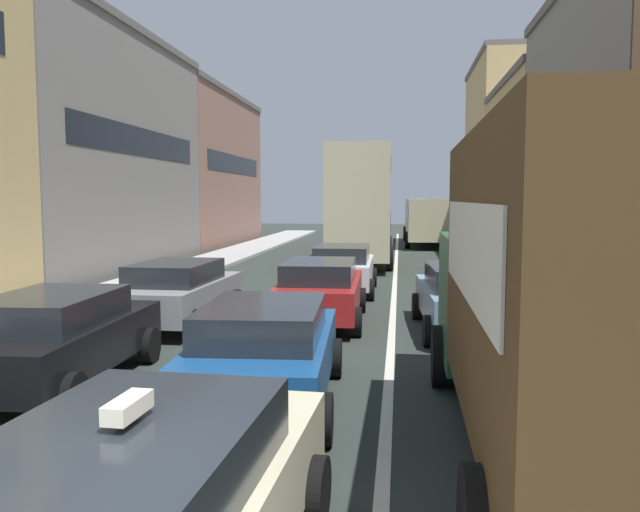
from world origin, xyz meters
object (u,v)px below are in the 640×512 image
sedan_centre_lane_second (265,350)px  bus_far_queue_secondary (427,217)px  sedan_right_lane_behind_truck (465,297)px  wagon_left_lane_second (57,336)px  hatchback_centre_lane_third (320,290)px  sedan_left_lane_third (178,291)px  removalist_box_truck (574,290)px  coupe_centre_lane_fourth (343,267)px  bus_mid_queue_primary (362,201)px

sedan_centre_lane_second → bus_far_queue_secondary: size_ratio=0.42×
sedan_centre_lane_second → sedan_right_lane_behind_truck: size_ratio=1.00×
sedan_centre_lane_second → wagon_left_lane_second: bearing=78.8°
hatchback_centre_lane_third → sedan_right_lane_behind_truck: 3.36m
wagon_left_lane_second → sedan_right_lane_behind_truck: (6.75, 4.89, 0.00)m
sedan_left_lane_third → hatchback_centre_lane_third: bearing=-76.9°
sedan_right_lane_behind_truck → hatchback_centre_lane_third: bearing=75.4°
removalist_box_truck → coupe_centre_lane_fourth: (-3.60, 12.58, -1.18)m
bus_far_queue_secondary → hatchback_centre_lane_third: bearing=171.7°
sedan_centre_lane_second → bus_far_queue_secondary: 32.19m
hatchback_centre_lane_third → sedan_right_lane_behind_truck: (3.29, -0.67, 0.00)m
bus_far_queue_secondary → sedan_left_lane_third: bearing=165.2°
removalist_box_truck → wagon_left_lane_second: bearing=73.4°
removalist_box_truck → bus_mid_queue_primary: bus_mid_queue_primary is taller
hatchback_centre_lane_third → coupe_centre_lane_fourth: bearing=-2.6°
sedan_centre_lane_second → wagon_left_lane_second: same height
wagon_left_lane_second → coupe_centre_lane_fourth: same height
hatchback_centre_lane_third → sedan_centre_lane_second: bearing=178.2°
removalist_box_truck → sedan_right_lane_behind_truck: size_ratio=1.76×
wagon_left_lane_second → bus_mid_queue_primary: 20.18m
coupe_centre_lane_fourth → bus_mid_queue_primary: size_ratio=0.41×
removalist_box_truck → sedan_centre_lane_second: removalist_box_truck is taller
hatchback_centre_lane_third → bus_far_queue_secondary: size_ratio=0.41×
removalist_box_truck → wagon_left_lane_second: size_ratio=1.77×
sedan_centre_lane_second → bus_far_queue_secondary: bearing=-9.5°
wagon_left_lane_second → removalist_box_truck: bearing=-109.1°
hatchback_centre_lane_third → bus_mid_queue_primary: size_ratio=0.41×
sedan_centre_lane_second → hatchback_centre_lane_third: size_ratio=1.01×
sedan_left_lane_third → bus_mid_queue_primary: (3.37, 14.86, 2.03)m
bus_mid_queue_primary → hatchback_centre_lane_third: bearing=178.2°
sedan_left_lane_third → coupe_centre_lane_fourth: bearing=-29.6°
wagon_left_lane_second → bus_mid_queue_primary: (3.59, 19.75, 2.03)m
bus_mid_queue_primary → bus_far_queue_secondary: size_ratio=1.00×
coupe_centre_lane_fourth → bus_far_queue_secondary: bearing=-10.0°
coupe_centre_lane_fourth → hatchback_centre_lane_third: bearing=178.1°
sedan_left_lane_third → coupe_centre_lane_fourth: 6.43m
removalist_box_truck → sedan_right_lane_behind_truck: bearing=3.7°
sedan_centre_lane_second → coupe_centre_lane_fourth: 10.88m
wagon_left_lane_second → bus_far_queue_secondary: size_ratio=0.41×
removalist_box_truck → bus_mid_queue_primary: size_ratio=0.73×
sedan_centre_lane_second → coupe_centre_lane_fourth: (0.12, 10.88, 0.00)m
bus_mid_queue_primary → removalist_box_truck: bearing=-172.0°
hatchback_centre_lane_third → sedan_left_lane_third: 3.31m
hatchback_centre_lane_third → wagon_left_lane_second: bearing=146.6°
sedan_left_lane_third → bus_mid_queue_primary: size_ratio=0.41×
removalist_box_truck → wagon_left_lane_second: 7.57m
wagon_left_lane_second → sedan_left_lane_third: size_ratio=1.00×
sedan_right_lane_behind_truck → bus_far_queue_secondary: (0.25, 26.60, 0.96)m
bus_mid_queue_primary → sedan_centre_lane_second: bearing=178.3°
removalist_box_truck → sedan_right_lane_behind_truck: 7.19m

